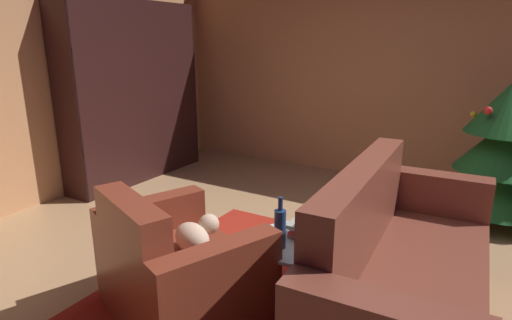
{
  "coord_description": "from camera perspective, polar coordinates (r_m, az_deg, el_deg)",
  "views": [
    {
      "loc": [
        1.04,
        -2.5,
        1.66
      ],
      "look_at": [
        -0.34,
        -0.17,
        0.89
      ],
      "focal_mm": 29.51,
      "sensor_mm": 36.0,
      "label": 1
    }
  ],
  "objects": [
    {
      "name": "couch_red",
      "position": [
        2.69,
        18.96,
        -14.75
      ],
      "size": [
        0.88,
        2.0,
        0.97
      ],
      "color": "brown",
      "rests_on": "ground"
    },
    {
      "name": "coffee_table",
      "position": [
        2.68,
        6.18,
        -11.85
      ],
      "size": [
        0.6,
        0.6,
        0.47
      ],
      "color": "black",
      "rests_on": "ground"
    },
    {
      "name": "armchair_red",
      "position": [
        2.69,
        -10.54,
        -14.73
      ],
      "size": [
        1.2,
        1.07,
        0.83
      ],
      "color": "maroon",
      "rests_on": "ground"
    },
    {
      "name": "ground_plane",
      "position": [
        3.17,
        7.17,
        -15.83
      ],
      "size": [
        7.28,
        7.28,
        0.0
      ],
      "primitive_type": "plane",
      "color": "tan"
    },
    {
      "name": "wall_back",
      "position": [
        5.28,
        19.73,
        11.76
      ],
      "size": [
        6.19,
        0.06,
        2.73
      ],
      "primitive_type": "cube",
      "color": "tan",
      "rests_on": "ground"
    },
    {
      "name": "book_stack_on_table",
      "position": [
        2.66,
        6.62,
        -9.41
      ],
      "size": [
        0.2,
        0.18,
        0.1
      ],
      "color": "tan",
      "rests_on": "coffee_table"
    },
    {
      "name": "wall_left",
      "position": [
        4.81,
        -28.45,
        10.49
      ],
      "size": [
        0.06,
        5.41,
        2.73
      ],
      "primitive_type": "cube",
      "color": "tan",
      "rests_on": "ground"
    },
    {
      "name": "bottle_on_table",
      "position": [
        2.51,
        3.31,
        -9.16
      ],
      "size": [
        0.07,
        0.07,
        0.32
      ],
      "color": "navy",
      "rests_on": "coffee_table"
    },
    {
      "name": "bookshelf_unit",
      "position": [
        5.39,
        -15.08,
        8.6
      ],
      "size": [
        0.39,
        1.89,
        2.11
      ],
      "color": "black",
      "rests_on": "ground"
    },
    {
      "name": "area_rug",
      "position": [
        2.83,
        2.26,
        -19.94
      ],
      "size": [
        2.32,
        2.59,
        0.01
      ],
      "primitive_type": "cube",
      "color": "maroon",
      "rests_on": "ground"
    },
    {
      "name": "decorated_tree",
      "position": [
        4.44,
        30.5,
        0.97
      ],
      "size": [
        0.92,
        0.92,
        1.33
      ],
      "color": "brown",
      "rests_on": "ground"
    }
  ]
}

